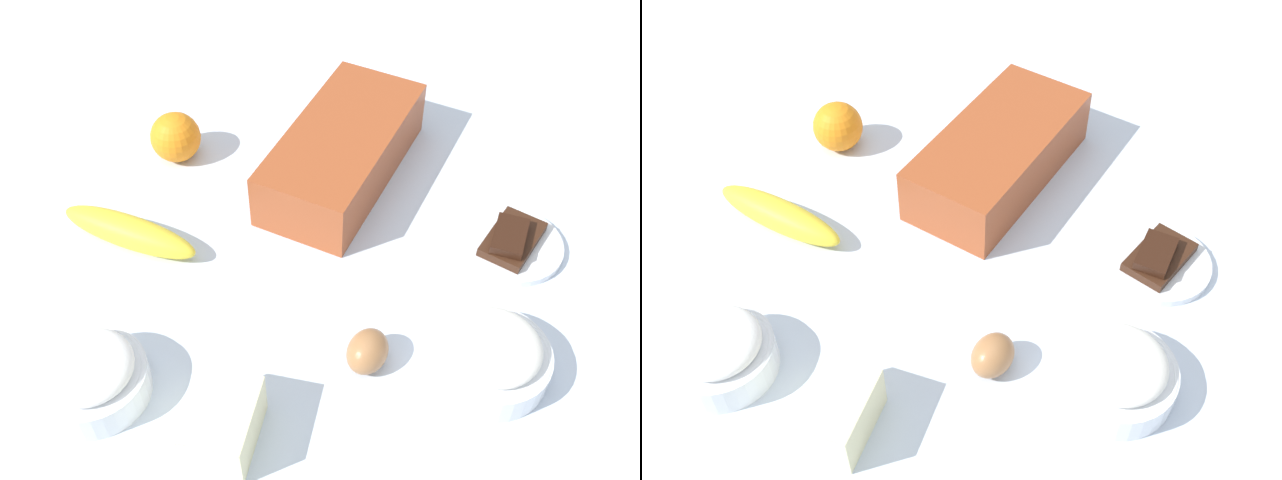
{
  "view_description": "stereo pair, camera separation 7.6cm",
  "coord_description": "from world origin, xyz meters",
  "views": [
    {
      "loc": [
        0.58,
        0.23,
        0.72
      ],
      "look_at": [
        0.0,
        0.0,
        0.04
      ],
      "focal_mm": 42.89,
      "sensor_mm": 36.0,
      "label": 1
    },
    {
      "loc": [
        0.54,
        0.3,
        0.72
      ],
      "look_at": [
        0.0,
        0.0,
        0.04
      ],
      "focal_mm": 42.89,
      "sensor_mm": 36.0,
      "label": 2
    }
  ],
  "objects": [
    {
      "name": "ground_plane",
      "position": [
        0.0,
        0.0,
        -0.01
      ],
      "size": [
        2.4,
        2.4,
        0.02
      ],
      "primitive_type": "cube",
      "color": "silver"
    },
    {
      "name": "loaf_pan",
      "position": [
        -0.16,
        -0.03,
        0.04
      ],
      "size": [
        0.29,
        0.15,
        0.08
      ],
      "rotation": [
        0.0,
        0.0,
        -0.07
      ],
      "color": "#9E4723",
      "rests_on": "ground_plane"
    },
    {
      "name": "flour_bowl",
      "position": [
        0.08,
        0.23,
        0.03
      ],
      "size": [
        0.13,
        0.13,
        0.06
      ],
      "color": "white",
      "rests_on": "ground_plane"
    },
    {
      "name": "sugar_bowl",
      "position": [
        0.26,
        -0.16,
        0.03
      ],
      "size": [
        0.12,
        0.12,
        0.07
      ],
      "color": "white",
      "rests_on": "ground_plane"
    },
    {
      "name": "banana",
      "position": [
        0.06,
        -0.23,
        0.02
      ],
      "size": [
        0.05,
        0.19,
        0.04
      ],
      "primitive_type": "ellipsoid",
      "rotation": [
        0.0,
        0.0,
        1.55
      ],
      "color": "yellow",
      "rests_on": "ground_plane"
    },
    {
      "name": "orange_fruit",
      "position": [
        -0.11,
        -0.26,
        0.04
      ],
      "size": [
        0.07,
        0.07,
        0.07
      ],
      "primitive_type": "sphere",
      "color": "orange",
      "rests_on": "ground_plane"
    },
    {
      "name": "butter_block",
      "position": [
        0.26,
        -0.0,
        0.03
      ],
      "size": [
        0.1,
        0.08,
        0.06
      ],
      "primitive_type": "cube",
      "rotation": [
        0.0,
        0.0,
        0.16
      ],
      "color": "#F4EDB2",
      "rests_on": "ground_plane"
    },
    {
      "name": "egg_near_butter",
      "position": [
        0.12,
        0.1,
        0.02
      ],
      "size": [
        0.06,
        0.05,
        0.04
      ],
      "primitive_type": "ellipsoid",
      "rotation": [
        0.0,
        1.57,
        3.05
      ],
      "color": "#A46E42",
      "rests_on": "ground_plane"
    },
    {
      "name": "chocolate_plate",
      "position": [
        -0.11,
        0.21,
        0.01
      ],
      "size": [
        0.13,
        0.13,
        0.03
      ],
      "color": "white",
      "rests_on": "ground_plane"
    }
  ]
}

